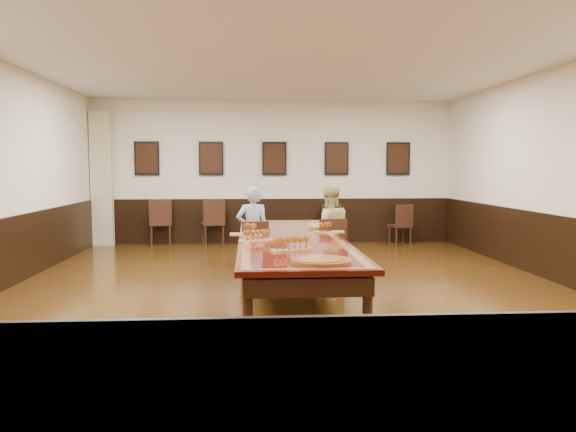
{
  "coord_description": "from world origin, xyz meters",
  "views": [
    {
      "loc": [
        -0.55,
        -7.59,
        1.71
      ],
      "look_at": [
        0.0,
        0.5,
        1.0
      ],
      "focal_mm": 35.0,
      "sensor_mm": 36.0,
      "label": 1
    }
  ],
  "objects": [
    {
      "name": "curtain",
      "position": [
        -3.75,
        4.82,
        1.45
      ],
      "size": [
        0.45,
        0.18,
        2.9
      ],
      "primitive_type": "cube",
      "color": "#C5B687",
      "rests_on": "floor"
    },
    {
      "name": "wall_back",
      "position": [
        0.0,
        5.01,
        1.6
      ],
      "size": [
        8.0,
        0.02,
        3.2
      ],
      "primitive_type": "cube",
      "color": "beige",
      "rests_on": "floor"
    },
    {
      "name": "conference_table",
      "position": [
        0.0,
        0.0,
        0.61
      ],
      "size": [
        1.4,
        5.0,
        0.76
      ],
      "color": "#320A08",
      "rests_on": "floor"
    },
    {
      "name": "flight_c",
      "position": [
        -0.48,
        -0.4,
        0.82
      ],
      "size": [
        0.44,
        0.24,
        0.16
      ],
      "color": "#AA8B47",
      "rests_on": "conference_table"
    },
    {
      "name": "spare_chair_b",
      "position": [
        -1.36,
        4.76,
        0.51
      ],
      "size": [
        0.57,
        0.61,
        1.01
      ],
      "primitive_type": null,
      "rotation": [
        0.0,
        0.0,
        3.35
      ],
      "color": "black",
      "rests_on": "floor"
    },
    {
      "name": "flight_d",
      "position": [
        -0.08,
        -1.24,
        0.83
      ],
      "size": [
        0.49,
        0.29,
        0.18
      ],
      "color": "#AA8B47",
      "rests_on": "conference_table"
    },
    {
      "name": "chair_woman",
      "position": [
        0.7,
        1.02,
        0.46
      ],
      "size": [
        0.47,
        0.5,
        0.92
      ],
      "primitive_type": null,
      "rotation": [
        0.0,
        0.0,
        3.22
      ],
      "color": "black",
      "rests_on": "floor"
    },
    {
      "name": "flight_b",
      "position": [
        0.58,
        0.47,
        0.82
      ],
      "size": [
        0.44,
        0.17,
        0.16
      ],
      "color": "#AA8B47",
      "rests_on": "conference_table"
    },
    {
      "name": "wall_right",
      "position": [
        4.01,
        0.0,
        1.6
      ],
      "size": [
        0.02,
        10.0,
        3.2
      ],
      "primitive_type": "cube",
      "color": "beige",
      "rests_on": "floor"
    },
    {
      "name": "spare_chair_c",
      "position": [
        1.22,
        4.78,
        0.45
      ],
      "size": [
        0.45,
        0.48,
        0.9
      ],
      "primitive_type": null,
      "rotation": [
        0.0,
        0.0,
        3.2
      ],
      "color": "black",
      "rests_on": "floor"
    },
    {
      "name": "ceiling",
      "position": [
        0.0,
        0.0,
        3.21
      ],
      "size": [
        8.0,
        10.0,
        0.02
      ],
      "primitive_type": "cube",
      "color": "white",
      "rests_on": "floor"
    },
    {
      "name": "wainscoting",
      "position": [
        0.0,
        0.0,
        0.5
      ],
      "size": [
        8.0,
        10.0,
        1.0
      ],
      "color": "black",
      "rests_on": "floor"
    },
    {
      "name": "red_plate_grp",
      "position": [
        -0.18,
        -0.48,
        0.76
      ],
      "size": [
        0.22,
        0.22,
        0.03
      ],
      "color": "red",
      "rests_on": "conference_table"
    },
    {
      "name": "person_man",
      "position": [
        -0.51,
        1.21,
        0.7
      ],
      "size": [
        0.56,
        0.41,
        1.41
      ],
      "primitive_type": "imported",
      "rotation": [
        0.0,
        0.0,
        3.29
      ],
      "color": "#4872B4",
      "rests_on": "floor"
    },
    {
      "name": "spare_chair_a",
      "position": [
        -2.52,
        4.78,
        0.51
      ],
      "size": [
        0.58,
        0.62,
        1.02
      ],
      "primitive_type": null,
      "rotation": [
        0.0,
        0.0,
        3.38
      ],
      "color": "black",
      "rests_on": "floor"
    },
    {
      "name": "chair_man",
      "position": [
        -0.5,
        1.12,
        0.44
      ],
      "size": [
        0.47,
        0.51,
        0.88
      ],
      "primitive_type": null,
      "rotation": [
        0.0,
        0.0,
        3.29
      ],
      "color": "black",
      "rests_on": "floor"
    },
    {
      "name": "wall_front",
      "position": [
        0.0,
        -5.01,
        1.6
      ],
      "size": [
        8.0,
        0.02,
        3.2
      ],
      "primitive_type": "cube",
      "color": "beige",
      "rests_on": "floor"
    },
    {
      "name": "carved_platter",
      "position": [
        0.16,
        -2.08,
        0.77
      ],
      "size": [
        0.77,
        0.77,
        0.05
      ],
      "color": "#532A10",
      "rests_on": "conference_table"
    },
    {
      "name": "pink_phone",
      "position": [
        0.6,
        0.26,
        0.76
      ],
      "size": [
        0.1,
        0.15,
        0.01
      ],
      "primitive_type": "cube",
      "rotation": [
        0.0,
        0.0,
        0.26
      ],
      "color": "#DD4969",
      "rests_on": "conference_table"
    },
    {
      "name": "flight_a",
      "position": [
        -0.58,
        0.27,
        0.83
      ],
      "size": [
        0.47,
        0.15,
        0.17
      ],
      "color": "#AA8B47",
      "rests_on": "conference_table"
    },
    {
      "name": "posters",
      "position": [
        0.0,
        4.94,
        1.9
      ],
      "size": [
        6.14,
        0.04,
        0.74
      ],
      "color": "black",
      "rests_on": "wall_back"
    },
    {
      "name": "floor",
      "position": [
        0.0,
        0.0,
        -0.01
      ],
      "size": [
        8.0,
        10.0,
        0.02
      ],
      "primitive_type": "cube",
      "color": "black",
      "rests_on": "ground"
    },
    {
      "name": "spare_chair_d",
      "position": [
        2.77,
        4.56,
        0.45
      ],
      "size": [
        0.5,
        0.53,
        0.89
      ],
      "primitive_type": null,
      "rotation": [
        0.0,
        0.0,
        3.35
      ],
      "color": "black",
      "rests_on": "floor"
    },
    {
      "name": "person_woman",
      "position": [
        0.69,
        1.11,
        0.72
      ],
      "size": [
        0.76,
        0.61,
        1.44
      ],
      "primitive_type": "imported",
      "rotation": [
        0.0,
        0.0,
        3.22
      ],
      "color": "#C9C47D",
      "rests_on": "floor"
    }
  ]
}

